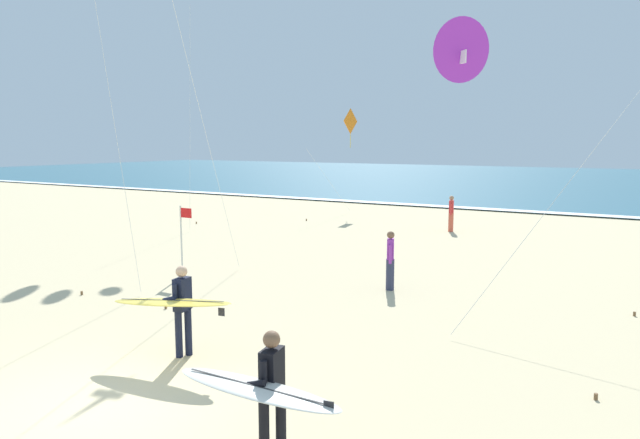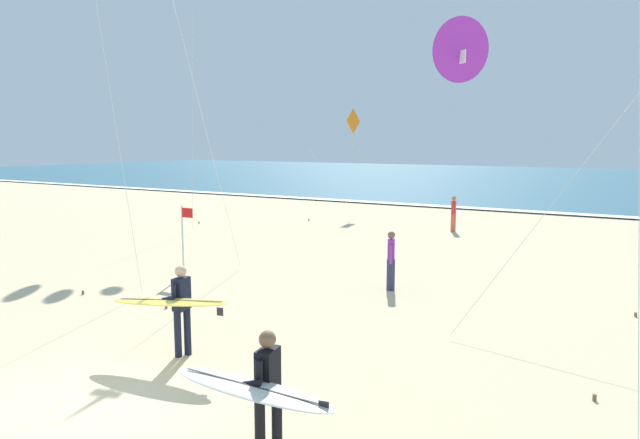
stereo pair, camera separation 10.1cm
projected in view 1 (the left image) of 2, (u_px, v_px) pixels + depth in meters
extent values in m
plane|color=beige|center=(96.00, 404.00, 8.70)|extent=(160.00, 160.00, 0.00)
cube|color=#2D6075|center=(576.00, 181.00, 58.02)|extent=(160.00, 60.00, 0.08)
cube|color=white|center=(510.00, 210.00, 32.64)|extent=(160.00, 1.06, 0.01)
cylinder|color=black|center=(264.00, 433.00, 6.97)|extent=(0.13, 0.13, 0.88)
cylinder|color=black|center=(281.00, 429.00, 7.06)|extent=(0.13, 0.13, 0.88)
cube|color=black|center=(272.00, 373.00, 6.92)|extent=(0.26, 0.37, 0.60)
cube|color=red|center=(264.00, 369.00, 6.95)|extent=(0.05, 0.20, 0.32)
sphere|color=brown|center=(272.00, 339.00, 6.86)|extent=(0.21, 0.21, 0.21)
cylinder|color=black|center=(263.00, 371.00, 6.69)|extent=(0.09, 0.09, 0.26)
cylinder|color=black|center=(256.00, 384.00, 6.64)|extent=(0.26, 0.12, 0.14)
cylinder|color=black|center=(280.00, 369.00, 7.14)|extent=(0.09, 0.09, 0.56)
ellipsoid|color=white|center=(259.00, 390.00, 6.59)|extent=(2.08, 0.87, 0.27)
cube|color=#333333|center=(259.00, 387.00, 6.58)|extent=(1.75, 0.34, 0.18)
cube|color=#262628|center=(329.00, 407.00, 6.31)|extent=(0.12, 0.03, 0.14)
cylinder|color=black|center=(179.00, 334.00, 10.55)|extent=(0.13, 0.13, 0.88)
cylinder|color=black|center=(188.00, 332.00, 10.66)|extent=(0.13, 0.13, 0.88)
cube|color=black|center=(182.00, 294.00, 10.51)|extent=(0.26, 0.37, 0.60)
cube|color=blue|center=(177.00, 291.00, 10.54)|extent=(0.05, 0.20, 0.32)
sphere|color=tan|center=(182.00, 271.00, 10.45)|extent=(0.21, 0.21, 0.21)
cylinder|color=black|center=(175.00, 291.00, 10.28)|extent=(0.09, 0.09, 0.26)
cylinder|color=black|center=(169.00, 299.00, 10.23)|extent=(0.26, 0.12, 0.14)
cylinder|color=black|center=(189.00, 293.00, 10.73)|extent=(0.09, 0.09, 0.56)
ellipsoid|color=#EFD14C|center=(171.00, 302.00, 10.18)|extent=(2.48, 0.93, 0.25)
cube|color=#333333|center=(171.00, 300.00, 10.18)|extent=(2.10, 0.40, 0.16)
cube|color=#262628|center=(221.00, 312.00, 9.84)|extent=(0.12, 0.03, 0.14)
cylinder|color=brown|center=(596.00, 397.00, 8.85)|extent=(0.06, 0.06, 0.10)
cone|color=purple|center=(460.00, 50.00, 10.79)|extent=(0.99, 1.09, 1.21)
cube|color=white|center=(460.00, 58.00, 10.81)|extent=(0.34, 0.30, 0.24)
cylinder|color=silver|center=(555.00, 200.00, 11.96)|extent=(3.13, 3.66, 5.29)
cylinder|color=brown|center=(634.00, 314.00, 13.10)|extent=(0.06, 0.06, 0.10)
cube|color=orange|center=(350.00, 121.00, 31.52)|extent=(0.14, 1.37, 1.37)
cylinder|color=yellow|center=(350.00, 141.00, 31.66)|extent=(0.02, 0.02, 0.77)
cylinder|color=silver|center=(329.00, 182.00, 30.30)|extent=(0.35, 4.07, 3.51)
cylinder|color=brown|center=(306.00, 220.00, 28.89)|extent=(0.06, 0.06, 0.10)
cylinder|color=silver|center=(98.00, 18.00, 13.95)|extent=(1.40, 0.74, 13.64)
cylinder|color=brown|center=(82.00, 293.00, 14.90)|extent=(0.06, 0.06, 0.10)
cylinder|color=silver|center=(203.00, 122.00, 15.18)|extent=(1.17, 4.26, 8.69)
cylinder|color=brown|center=(166.00, 307.00, 13.67)|extent=(0.06, 0.06, 0.10)
cylinder|color=silver|center=(190.00, 114.00, 25.94)|extent=(1.47, 2.02, 10.13)
cylinder|color=brown|center=(196.00, 223.00, 27.84)|extent=(0.06, 0.06, 0.10)
cylinder|color=#2D334C|center=(390.00, 274.00, 15.37)|extent=(0.22, 0.22, 0.84)
cube|color=purple|center=(390.00, 249.00, 15.28)|extent=(0.29, 0.36, 0.54)
sphere|color=brown|center=(391.00, 235.00, 15.23)|extent=(0.20, 0.20, 0.20)
cylinder|color=purple|center=(390.00, 254.00, 15.08)|extent=(0.08, 0.08, 0.50)
cylinder|color=purple|center=(391.00, 251.00, 15.50)|extent=(0.08, 0.08, 0.50)
cylinder|color=#D8593F|center=(451.00, 222.00, 25.36)|extent=(0.22, 0.22, 0.84)
cube|color=red|center=(451.00, 207.00, 25.27)|extent=(0.24, 0.35, 0.54)
sphere|color=#A87A59|center=(452.00, 198.00, 25.22)|extent=(0.20, 0.20, 0.20)
cylinder|color=red|center=(452.00, 208.00, 25.48)|extent=(0.08, 0.08, 0.50)
cylinder|color=red|center=(451.00, 209.00, 25.09)|extent=(0.08, 0.08, 0.50)
cylinder|color=silver|center=(181.00, 241.00, 16.82)|extent=(0.05, 0.05, 2.10)
cube|color=red|center=(186.00, 213.00, 16.59)|extent=(0.40, 0.02, 0.28)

